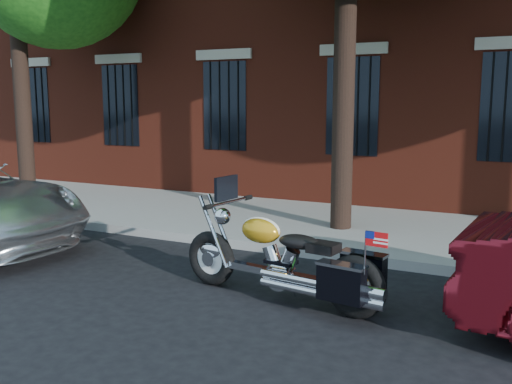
% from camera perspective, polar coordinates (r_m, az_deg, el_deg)
% --- Properties ---
extents(ground, '(120.00, 120.00, 0.00)m').
position_cam_1_polar(ground, '(7.63, -2.04, -8.58)').
color(ground, black).
rests_on(ground, ground).
extents(curb, '(40.00, 0.16, 0.15)m').
position_cam_1_polar(curb, '(8.80, 2.24, -5.66)').
color(curb, gray).
rests_on(curb, ground).
extents(sidewalk, '(40.00, 3.60, 0.15)m').
position_cam_1_polar(sidewalk, '(10.50, 6.45, -3.29)').
color(sidewalk, gray).
rests_on(sidewalk, ground).
extents(motorcycle, '(2.73, 1.04, 1.41)m').
position_cam_1_polar(motorcycle, '(6.59, 3.15, -7.12)').
color(motorcycle, black).
rests_on(motorcycle, ground).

